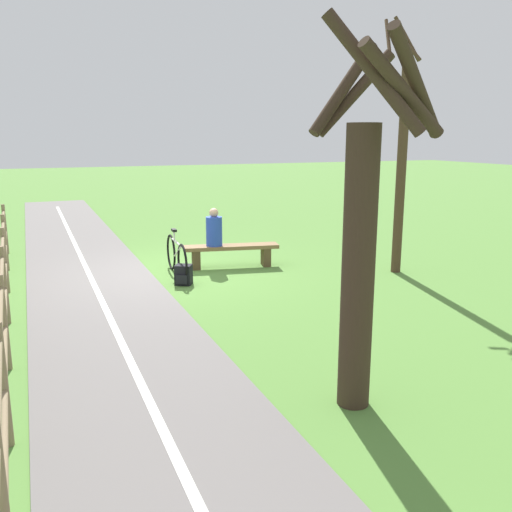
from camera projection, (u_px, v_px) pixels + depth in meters
The scene contains 10 objects.
ground_plane at pixel (170, 273), 11.14m from camera, with size 80.00×80.00×0.00m, color #548438.
paved_path at pixel (127, 356), 6.96m from camera, with size 2.36×36.00×0.02m, color #66605E.
path_centre_line at pixel (127, 355), 6.96m from camera, with size 0.10×32.00×0.00m, color silver.
bench at pixel (231, 251), 11.61m from camera, with size 2.05×0.78×0.48m.
person_seated at pixel (214, 230), 11.44m from camera, with size 0.40×0.40×0.80m.
bicycle at pixel (176, 256), 10.89m from camera, with size 0.11×1.82×0.93m.
backpack at pixel (183, 275), 10.27m from camera, with size 0.38×0.38×0.38m.
fence_roadside at pixel (4, 295), 7.22m from camera, with size 0.52×12.70×1.18m.
tree_mid_field at pixel (362, 237), 5.33m from camera, with size 1.35×1.24×3.81m.
tree_by_path at pixel (401, 157), 10.76m from camera, with size 0.65×1.00×4.98m.
Camera 1 is at (2.45, 10.66, 2.77)m, focal length 38.15 mm.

